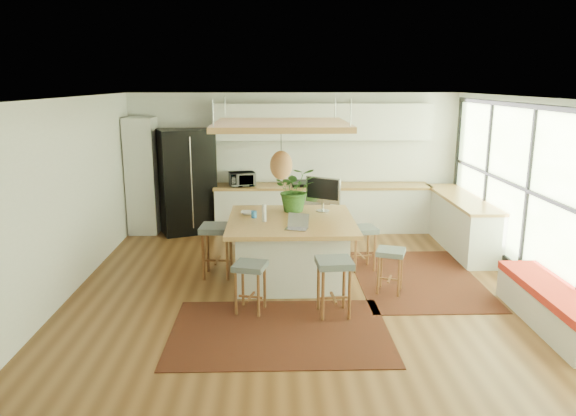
{
  "coord_description": "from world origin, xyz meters",
  "views": [
    {
      "loc": [
        -0.41,
        -7.16,
        2.91
      ],
      "look_at": [
        -0.2,
        0.5,
        1.1
      ],
      "focal_mm": 33.49,
      "sensor_mm": 36.0,
      "label": 1
    }
  ],
  "objects_px": {
    "laptop": "(297,221)",
    "stool_right_front": "(390,268)",
    "monitor": "(323,195)",
    "microwave": "(242,178)",
    "fridge": "(187,186)",
    "stool_near_right": "(334,289)",
    "island": "(291,249)",
    "stool_right_back": "(362,248)",
    "island_plant": "(295,194)",
    "stool_left_side": "(217,254)",
    "stool_near_left": "(250,286)"
  },
  "relations": [
    {
      "from": "laptop",
      "to": "stool_right_front",
      "type": "bearing_deg",
      "value": 16.43
    },
    {
      "from": "monitor",
      "to": "microwave",
      "type": "distance_m",
      "value": 2.57
    },
    {
      "from": "fridge",
      "to": "stool_near_right",
      "type": "bearing_deg",
      "value": -80.49
    },
    {
      "from": "island",
      "to": "stool_right_front",
      "type": "height_order",
      "value": "island"
    },
    {
      "from": "monitor",
      "to": "stool_near_right",
      "type": "bearing_deg",
      "value": -58.05
    },
    {
      "from": "stool_right_back",
      "to": "island_plant",
      "type": "xyz_separation_m",
      "value": [
        -1.05,
        0.1,
        0.85
      ]
    },
    {
      "from": "fridge",
      "to": "island",
      "type": "xyz_separation_m",
      "value": [
        1.96,
        -2.71,
        -0.46
      ]
    },
    {
      "from": "stool_right_front",
      "to": "stool_left_side",
      "type": "height_order",
      "value": "stool_left_side"
    },
    {
      "from": "fridge",
      "to": "stool_near_left",
      "type": "distance_m",
      "value": 4.17
    },
    {
      "from": "stool_near_left",
      "to": "stool_left_side",
      "type": "relative_size",
      "value": 0.82
    },
    {
      "from": "island",
      "to": "fridge",
      "type": "bearing_deg",
      "value": 125.88
    },
    {
      "from": "island_plant",
      "to": "stool_left_side",
      "type": "bearing_deg",
      "value": -163.77
    },
    {
      "from": "fridge",
      "to": "island",
      "type": "bearing_deg",
      "value": -76.09
    },
    {
      "from": "fridge",
      "to": "stool_right_front",
      "type": "bearing_deg",
      "value": -66.58
    },
    {
      "from": "stool_right_back",
      "to": "monitor",
      "type": "bearing_deg",
      "value": 173.04
    },
    {
      "from": "stool_right_back",
      "to": "stool_near_left",
      "type": "bearing_deg",
      "value": -137.04
    },
    {
      "from": "fridge",
      "to": "stool_right_front",
      "type": "relative_size",
      "value": 3.2
    },
    {
      "from": "fridge",
      "to": "laptop",
      "type": "distance_m",
      "value": 3.84
    },
    {
      "from": "monitor",
      "to": "island_plant",
      "type": "xyz_separation_m",
      "value": [
        -0.43,
        0.03,
        0.01
      ]
    },
    {
      "from": "stool_near_right",
      "to": "laptop",
      "type": "distance_m",
      "value": 1.11
    },
    {
      "from": "stool_right_front",
      "to": "island_plant",
      "type": "relative_size",
      "value": 0.9
    },
    {
      "from": "stool_near_right",
      "to": "island_plant",
      "type": "height_order",
      "value": "island_plant"
    },
    {
      "from": "island",
      "to": "microwave",
      "type": "height_order",
      "value": "microwave"
    },
    {
      "from": "stool_left_side",
      "to": "island_plant",
      "type": "distance_m",
      "value": 1.51
    },
    {
      "from": "laptop",
      "to": "island",
      "type": "bearing_deg",
      "value": 112.78
    },
    {
      "from": "stool_right_front",
      "to": "microwave",
      "type": "bearing_deg",
      "value": 124.85
    },
    {
      "from": "island",
      "to": "stool_left_side",
      "type": "xyz_separation_m",
      "value": [
        -1.12,
        0.15,
        -0.11
      ]
    },
    {
      "from": "island",
      "to": "stool_right_front",
      "type": "xyz_separation_m",
      "value": [
        1.37,
        -0.58,
        -0.11
      ]
    },
    {
      "from": "stool_right_back",
      "to": "fridge",
      "type": "bearing_deg",
      "value": 143.19
    },
    {
      "from": "island",
      "to": "stool_near_left",
      "type": "relative_size",
      "value": 2.8
    },
    {
      "from": "fridge",
      "to": "laptop",
      "type": "xyz_separation_m",
      "value": [
        2.01,
        -3.27,
        0.12
      ]
    },
    {
      "from": "island",
      "to": "stool_left_side",
      "type": "relative_size",
      "value": 2.31
    },
    {
      "from": "stool_near_right",
      "to": "monitor",
      "type": "height_order",
      "value": "monitor"
    },
    {
      "from": "island",
      "to": "stool_near_left",
      "type": "xyz_separation_m",
      "value": [
        -0.56,
        -1.19,
        -0.11
      ]
    },
    {
      "from": "stool_right_back",
      "to": "island_plant",
      "type": "distance_m",
      "value": 1.36
    },
    {
      "from": "fridge",
      "to": "laptop",
      "type": "height_order",
      "value": "fridge"
    },
    {
      "from": "island",
      "to": "laptop",
      "type": "relative_size",
      "value": 5.88
    },
    {
      "from": "island",
      "to": "stool_right_front",
      "type": "bearing_deg",
      "value": -22.88
    },
    {
      "from": "stool_right_back",
      "to": "stool_left_side",
      "type": "distance_m",
      "value": 2.27
    },
    {
      "from": "monitor",
      "to": "island_plant",
      "type": "relative_size",
      "value": 0.85
    },
    {
      "from": "fridge",
      "to": "monitor",
      "type": "distance_m",
      "value": 3.34
    },
    {
      "from": "island_plant",
      "to": "fridge",
      "type": "bearing_deg",
      "value": 132.67
    },
    {
      "from": "monitor",
      "to": "stool_near_left",
      "type": "bearing_deg",
      "value": -90.63
    },
    {
      "from": "monitor",
      "to": "island_plant",
      "type": "distance_m",
      "value": 0.43
    },
    {
      "from": "stool_left_side",
      "to": "microwave",
      "type": "relative_size",
      "value": 1.65
    },
    {
      "from": "laptop",
      "to": "microwave",
      "type": "distance_m",
      "value": 3.33
    },
    {
      "from": "stool_right_back",
      "to": "laptop",
      "type": "bearing_deg",
      "value": -138.43
    },
    {
      "from": "stool_right_front",
      "to": "island_plant",
      "type": "xyz_separation_m",
      "value": [
        -1.29,
        1.08,
        0.85
      ]
    },
    {
      "from": "fridge",
      "to": "stool_right_front",
      "type": "distance_m",
      "value": 4.71
    },
    {
      "from": "laptop",
      "to": "island_plant",
      "type": "xyz_separation_m",
      "value": [
        0.02,
        1.06,
        0.15
      ]
    }
  ]
}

